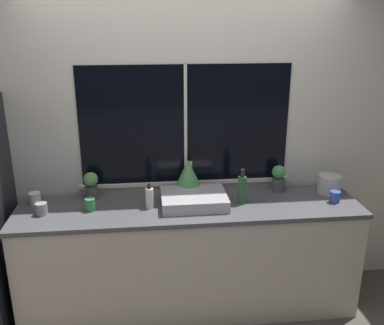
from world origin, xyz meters
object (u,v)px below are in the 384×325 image
bottle_tall (242,189)px  mug_grey (41,209)px  soap_bottle (150,197)px  mug_blue (335,197)px  potted_plant_right (278,178)px  potted_plant_left (91,185)px  potted_plant_center (188,175)px  kettle (330,183)px  mug_green (90,204)px  mug_white (35,199)px  sink (194,199)px

bottle_tall → mug_grey: size_ratio=3.11×
soap_bottle → mug_blue: (1.44, -0.06, -0.04)m
potted_plant_right → bottle_tall: bearing=-148.4°
potted_plant_left → mug_grey: size_ratio=2.46×
potted_plant_center → soap_bottle: size_ratio=1.51×
soap_bottle → kettle: 1.48m
mug_blue → potted_plant_center: bearing=166.1°
potted_plant_center → mug_green: bearing=-163.6°
mug_green → mug_white: bearing=160.2°
kettle → sink: bearing=-174.1°
potted_plant_left → mug_white: potted_plant_left is taller
mug_white → mug_blue: (2.31, -0.21, -0.00)m
mug_white → mug_grey: bearing=-64.9°
sink → potted_plant_right: (0.73, 0.21, 0.07)m
potted_plant_right → mug_white: size_ratio=2.28×
sink → kettle: sink is taller
mug_green → mug_blue: mug_green is taller
bottle_tall → mug_blue: size_ratio=3.15×
soap_bottle → mug_white: bearing=170.0°
potted_plant_right → soap_bottle: size_ratio=1.11×
sink → mug_white: bearing=173.4°
bottle_tall → mug_blue: bearing=-4.6°
sink → soap_bottle: sink is taller
mug_grey → kettle: 2.26m
sink → mug_grey: sink is taller
soap_bottle → mug_grey: (-0.79, -0.03, -0.04)m
potted_plant_right → mug_grey: (-1.85, -0.25, -0.07)m
potted_plant_right → mug_blue: 0.47m
sink → bottle_tall: bearing=-2.0°
sink → mug_green: bearing=-178.8°
bottle_tall → kettle: (0.76, 0.13, -0.03)m
mug_blue → mug_grey: 2.22m
bottle_tall → mug_white: (-1.58, 0.15, -0.07)m
bottle_tall → mug_white: 1.59m
mug_green → mug_white: same height
mug_grey → kettle: size_ratio=0.47×
sink → potted_plant_center: size_ratio=1.66×
soap_bottle → mug_grey: size_ratio=2.20×
mug_grey → mug_blue: bearing=-0.6°
sink → mug_green: sink is taller
mug_white → kettle: size_ratio=0.50×
mug_white → mug_blue: bearing=-5.2°
potted_plant_right → mug_white: potted_plant_right is taller
mug_grey → potted_plant_center: bearing=13.0°
mug_green → mug_white: 0.46m
potted_plant_center → kettle: potted_plant_center is taller
potted_plant_center → mug_blue: bearing=-13.9°
sink → mug_white: size_ratio=5.18×
sink → bottle_tall: size_ratio=1.78×
potted_plant_right → mug_blue: size_ratio=2.48×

